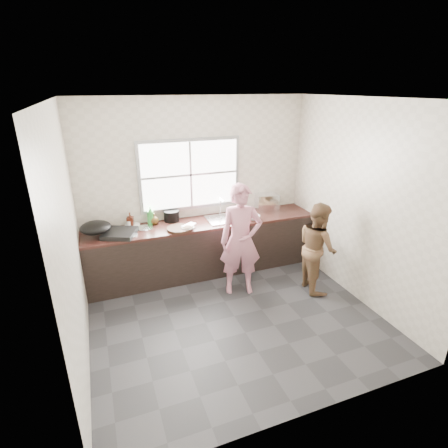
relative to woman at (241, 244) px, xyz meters
name	(u,v)px	position (x,y,z in m)	size (l,w,h in m)	color
floor	(234,316)	(-0.32, -0.56, -0.76)	(3.60, 3.20, 0.01)	#2C2C2F
ceiling	(237,98)	(-0.32, -0.56, 1.95)	(3.60, 3.20, 0.01)	silver
wall_back	(197,186)	(-0.32, 1.05, 0.60)	(3.60, 0.01, 2.70)	beige
wall_left	(70,243)	(-2.12, -0.56, 0.60)	(0.01, 3.20, 2.70)	beige
wall_right	(360,203)	(1.49, -0.56, 0.60)	(0.01, 3.20, 2.70)	silver
wall_front	(315,290)	(-0.32, -2.16, 0.60)	(3.60, 0.01, 2.70)	beige
cabinet	(204,248)	(-0.32, 0.73, -0.34)	(3.60, 0.62, 0.82)	black
countertop	(203,223)	(-0.32, 0.73, 0.09)	(3.60, 0.64, 0.04)	#321914
sink	(224,219)	(0.03, 0.73, 0.11)	(0.55, 0.45, 0.02)	silver
faucet	(220,206)	(0.03, 0.93, 0.26)	(0.02, 0.02, 0.30)	silver
window_frame	(190,174)	(-0.42, 1.03, 0.80)	(1.60, 0.05, 1.10)	#9EA0A5
window_glazing	(191,175)	(-0.42, 1.01, 0.80)	(1.50, 0.01, 1.00)	white
woman	(241,244)	(0.00, 0.00, 0.00)	(0.55, 0.36, 1.51)	#C9798E
person_side	(317,247)	(1.07, -0.31, -0.09)	(0.64, 0.50, 1.32)	brown
cutting_board	(179,229)	(-0.75, 0.56, 0.12)	(0.35, 0.35, 0.04)	black
cleaver	(189,225)	(-0.58, 0.59, 0.15)	(0.21, 0.10, 0.01)	silver
bowl_mince	(188,228)	(-0.62, 0.52, 0.13)	(0.19, 0.19, 0.05)	silver
bowl_crabs	(253,218)	(0.45, 0.56, 0.13)	(0.17, 0.17, 0.05)	silver
bowl_held	(234,218)	(0.16, 0.67, 0.13)	(0.17, 0.17, 0.05)	silver
black_pot	(172,216)	(-0.76, 0.95, 0.19)	(0.24, 0.24, 0.17)	black
plate_food	(133,225)	(-1.36, 0.96, 0.11)	(0.22, 0.22, 0.02)	silver
bottle_green	(151,215)	(-1.08, 0.93, 0.25)	(0.11, 0.11, 0.29)	#2C8732
bottle_brown_tall	(130,220)	(-1.39, 0.96, 0.20)	(0.09, 0.09, 0.19)	#451B11
bottle_brown_short	(154,219)	(-1.04, 0.91, 0.19)	(0.12, 0.12, 0.16)	#483212
glass_jar	(129,224)	(-1.41, 0.94, 0.15)	(0.06, 0.06, 0.09)	white
burner	(120,233)	(-1.57, 0.65, 0.14)	(0.42, 0.42, 0.06)	black
wok	(95,228)	(-1.88, 0.71, 0.25)	(0.42, 0.42, 0.16)	black
dish_rack	(267,202)	(0.86, 0.91, 0.24)	(0.37, 0.26, 0.28)	silver
pot_lid_left	(128,235)	(-1.46, 0.60, 0.11)	(0.26, 0.26, 0.01)	silver
pot_lid_right	(145,228)	(-1.20, 0.79, 0.11)	(0.25, 0.25, 0.01)	silver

